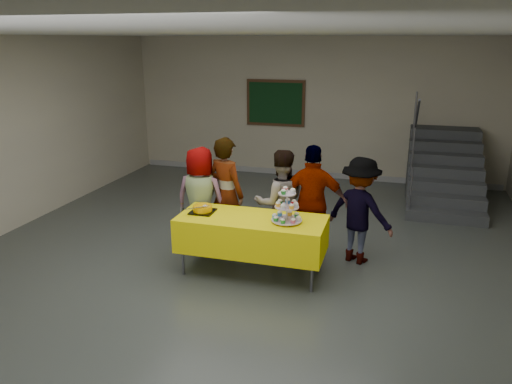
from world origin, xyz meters
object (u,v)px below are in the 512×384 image
staircase (443,173)px  schoolchild_d (313,203)px  cupcake_stand (287,209)px  schoolchild_b (226,194)px  noticeboard (275,103)px  schoolchild_c (280,203)px  bake_table (252,233)px  schoolchild_a (201,199)px  bear_cake (203,208)px  schoolchild_e (360,211)px

staircase → schoolchild_d: bearing=-119.1°
cupcake_stand → schoolchild_b: schoolchild_b is taller
staircase → noticeboard: noticeboard is taller
schoolchild_d → staircase: bearing=-125.7°
schoolchild_c → staircase: 4.16m
schoolchild_c → schoolchild_d: (0.46, -0.02, 0.05)m
bake_table → schoolchild_b: (-0.59, 0.71, 0.27)m
cupcake_stand → schoolchild_c: size_ratio=0.29×
bake_table → schoolchild_a: bearing=148.4°
bake_table → schoolchild_a: 1.11m
schoolchild_b → bake_table: bearing=151.6°
bake_table → cupcake_stand: cupcake_stand is taller
bear_cake → schoolchild_d: (1.34, 0.67, -0.03)m
schoolchild_d → noticeboard: size_ratio=1.24×
bear_cake → staircase: 5.25m
schoolchild_c → noticeboard: 4.48m
schoolchild_b → schoolchild_d: bearing=-159.2°
schoolchild_b → noticeboard: size_ratio=1.26×
schoolchild_a → schoolchild_b: schoolchild_b is taller
schoolchild_e → cupcake_stand: bearing=68.2°
cupcake_stand → bake_table: bearing=175.3°
schoolchild_b → noticeboard: bearing=-63.7°
schoolchild_c → schoolchild_b: bearing=-24.1°
bear_cake → schoolchild_d: schoolchild_d is taller
cupcake_stand → bear_cake: size_ratio=1.24×
schoolchild_a → schoolchild_d: schoolchild_d is taller
bake_table → bear_cake: size_ratio=5.25×
bear_cake → schoolchild_d: size_ratio=0.22×
noticeboard → schoolchild_d: bearing=-69.4°
cupcake_stand → bear_cake: 1.14m
schoolchild_b → noticeboard: 4.34m
schoolchild_c → cupcake_stand: bearing=85.0°
schoolchild_c → schoolchild_e: size_ratio=1.04×
schoolchild_a → schoolchild_c: 1.14m
schoolchild_a → schoolchild_b: (0.34, 0.14, 0.07)m
schoolchild_a → schoolchild_d: (1.59, 0.12, 0.05)m
bake_table → schoolchild_e: schoolchild_e is taller
bear_cake → schoolchild_c: size_ratio=0.24×
schoolchild_c → bear_cake: bearing=14.2°
schoolchild_a → staircase: staircase is taller
cupcake_stand → schoolchild_c: schoolchild_c is taller
schoolchild_a → schoolchild_c: size_ratio=1.00×
schoolchild_d → schoolchild_e: schoolchild_d is taller
bake_table → cupcake_stand: 0.60m
bear_cake → schoolchild_e: schoolchild_e is taller
cupcake_stand → schoolchild_d: schoolchild_d is taller
bake_table → schoolchild_d: 0.99m
bear_cake → noticeboard: (-0.27, 4.94, 0.77)m
schoolchild_b → staircase: (3.16, 3.42, -0.33)m
bake_table → schoolchild_c: (0.21, 0.71, 0.20)m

